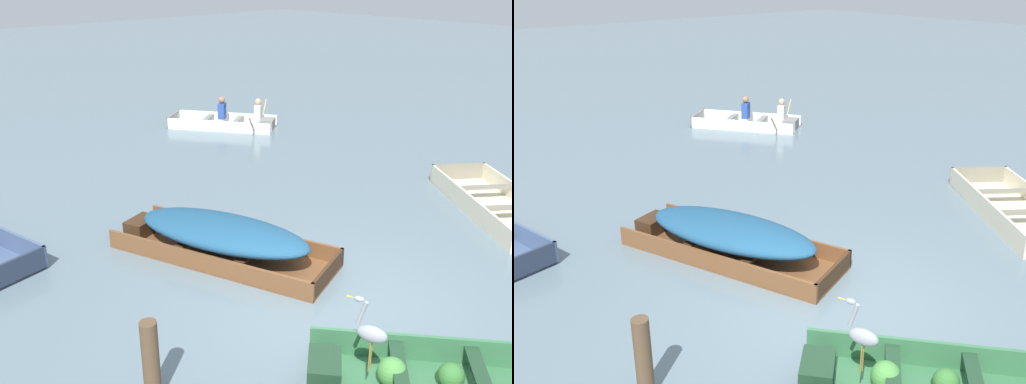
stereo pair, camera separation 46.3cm
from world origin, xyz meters
TOP-DOWN VIEW (x-y plane):
  - ground_plane at (0.00, 0.00)m, footprint 80.00×80.00m
  - skiff_wooden_brown_mid_moored at (-0.17, 2.27)m, footprint 2.30×3.79m
  - skiff_cream_far_moored at (4.64, 0.01)m, footprint 2.96×3.37m
  - rowboat_white_with_crew at (4.96, 8.07)m, footprint 2.83×3.07m
  - heron_on_dinghy at (-1.09, -1.24)m, footprint 0.24×0.45m
  - mooring_post at (-2.75, 0.31)m, footprint 0.19×0.19m

SIDE VIEW (x-z plane):
  - ground_plane at x=0.00m, z-range 0.00..0.00m
  - skiff_cream_far_moored at x=4.64m, z-range -0.06..0.32m
  - rowboat_white_with_crew at x=4.96m, z-range -0.27..0.62m
  - skiff_wooden_brown_mid_moored at x=-0.17m, z-range 0.04..0.68m
  - mooring_post at x=-2.75m, z-range 0.00..0.95m
  - heron_on_dinghy at x=-1.09m, z-range 0.42..1.26m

